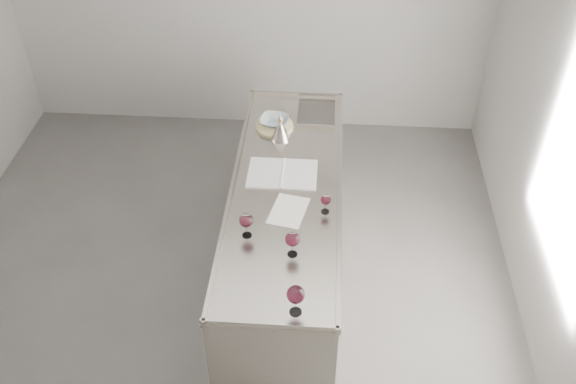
# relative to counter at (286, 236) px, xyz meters

# --- Properties ---
(room_shell) EXTENTS (4.54, 5.04, 2.84)m
(room_shell) POSITION_rel_counter_xyz_m (-0.50, -0.30, 0.93)
(room_shell) COLOR #514E4C
(room_shell) RESTS_ON ground
(counter) EXTENTS (0.77, 2.42, 0.97)m
(counter) POSITION_rel_counter_xyz_m (0.00, 0.00, 0.00)
(counter) COLOR #9B948B
(counter) RESTS_ON ground
(wine_glass_left) EXTENTS (0.09, 0.09, 0.17)m
(wine_glass_left) POSITION_rel_counter_xyz_m (-0.21, -0.49, 0.59)
(wine_glass_left) COLOR white
(wine_glass_left) RESTS_ON counter
(wine_glass_middle) EXTENTS (0.10, 0.10, 0.20)m
(wine_glass_middle) POSITION_rel_counter_xyz_m (0.13, -1.08, 0.61)
(wine_glass_middle) COLOR white
(wine_glass_middle) RESTS_ON counter
(wine_glass_right) EXTENTS (0.09, 0.09, 0.17)m
(wine_glass_right) POSITION_rel_counter_xyz_m (0.08, -0.64, 0.59)
(wine_glass_right) COLOR white
(wine_glass_right) RESTS_ON counter
(wine_glass_small) EXTENTS (0.07, 0.07, 0.14)m
(wine_glass_small) POSITION_rel_counter_xyz_m (0.27, -0.23, 0.57)
(wine_glass_small) COLOR white
(wine_glass_small) RESTS_ON counter
(notebook) EXTENTS (0.49, 0.34, 0.02)m
(notebook) POSITION_rel_counter_xyz_m (-0.04, 0.14, 0.48)
(notebook) COLOR white
(notebook) RESTS_ON counter
(loose_paper_top) EXTENTS (0.28, 0.35, 0.00)m
(loose_paper_top) POSITION_rel_counter_xyz_m (0.03, -0.24, 0.47)
(loose_paper_top) COLOR white
(loose_paper_top) RESTS_ON counter
(trivet) EXTENTS (0.31, 0.31, 0.02)m
(trivet) POSITION_rel_counter_xyz_m (-0.14, 0.73, 0.48)
(trivet) COLOR beige
(trivet) RESTS_ON counter
(ceramic_bowl) EXTENTS (0.25, 0.25, 0.05)m
(ceramic_bowl) POSITION_rel_counter_xyz_m (-0.14, 0.73, 0.51)
(ceramic_bowl) COLOR #8DA1A4
(ceramic_bowl) RESTS_ON trivet
(wine_funnel) EXTENTS (0.15, 0.15, 0.22)m
(wine_funnel) POSITION_rel_counter_xyz_m (-0.08, 0.57, 0.54)
(wine_funnel) COLOR #A0968E
(wine_funnel) RESTS_ON counter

